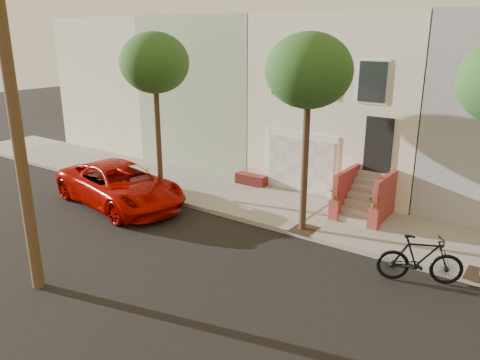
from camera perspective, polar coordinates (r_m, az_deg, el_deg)
The scene contains 7 objects.
ground at distance 13.59m, azimuth -4.35°, elevation -10.80°, with size 90.00×90.00×0.00m, color black.
sidewalk at distance 17.61m, azimuth 6.85°, elevation -3.82°, with size 40.00×3.70×0.15m, color gray.
house_row at distance 21.93m, azimuth 14.70°, elevation 9.60°, with size 33.10×11.70×7.00m.
tree_left at distance 18.63m, azimuth -10.26°, elevation 13.58°, with size 2.70×2.57×6.30m.
tree_mid at distance 14.73m, azimuth 8.28°, elevation 12.74°, with size 2.70×2.57×6.30m.
pickup_truck at distance 18.70m, azimuth -14.26°, elevation -0.56°, with size 2.70×5.86×1.63m, color #B80700.
motorcycle at distance 13.56m, azimuth 20.88°, elevation -8.88°, with size 0.63×2.22×1.33m, color black.
Camera 1 is at (7.76, -9.13, 6.41)m, focal length 35.44 mm.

